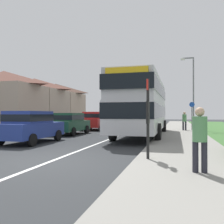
# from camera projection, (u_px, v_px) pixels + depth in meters

# --- Properties ---
(ground_plane) EXTENTS (120.00, 120.00, 0.00)m
(ground_plane) POSITION_uv_depth(u_px,v_px,m) (51.00, 161.00, 7.76)
(ground_plane) COLOR #2D3033
(lane_marking_centre) EXTENTS (0.14, 60.00, 0.01)m
(lane_marking_centre) POSITION_uv_depth(u_px,v_px,m) (114.00, 137.00, 15.49)
(lane_marking_centre) COLOR silver
(lane_marking_centre) RESTS_ON ground_plane
(pavement_near_side) EXTENTS (3.20, 68.00, 0.12)m
(pavement_near_side) POSITION_uv_depth(u_px,v_px,m) (184.00, 142.00, 12.49)
(pavement_near_side) COLOR gray
(pavement_near_side) RESTS_ON ground_plane
(double_decker_bus) EXTENTS (2.80, 10.83, 3.70)m
(double_decker_bus) POSITION_uv_depth(u_px,v_px,m) (142.00, 104.00, 16.28)
(double_decker_bus) COLOR #BCBCC1
(double_decker_bus) RESTS_ON ground_plane
(parked_car_blue) EXTENTS (1.95, 4.06, 1.64)m
(parked_car_blue) POSITION_uv_depth(u_px,v_px,m) (30.00, 125.00, 12.64)
(parked_car_blue) COLOR navy
(parked_car_blue) RESTS_ON ground_plane
(parked_car_dark_green) EXTENTS (1.87, 4.09, 1.56)m
(parked_car_dark_green) POSITION_uv_depth(u_px,v_px,m) (69.00, 123.00, 17.74)
(parked_car_dark_green) COLOR #19472D
(parked_car_dark_green) RESTS_ON ground_plane
(parked_car_red) EXTENTS (1.97, 3.93, 1.68)m
(parked_car_red) POSITION_uv_depth(u_px,v_px,m) (95.00, 120.00, 22.76)
(parked_car_red) COLOR #B21E1E
(parked_car_red) RESTS_ON ground_plane
(parked_car_silver) EXTENTS (1.89, 4.31, 1.69)m
(parked_car_silver) POSITION_uv_depth(u_px,v_px,m) (110.00, 119.00, 27.87)
(parked_car_silver) COLOR #B7B7BC
(parked_car_silver) RESTS_ON ground_plane
(pedestrian_at_stop) EXTENTS (0.34, 0.34, 1.67)m
(pedestrian_at_stop) POSITION_uv_depth(u_px,v_px,m) (200.00, 136.00, 5.80)
(pedestrian_at_stop) COLOR #23232D
(pedestrian_at_stop) RESTS_ON ground_plane
(pedestrian_walking_away) EXTENTS (0.34, 0.34, 1.67)m
(pedestrian_walking_away) POSITION_uv_depth(u_px,v_px,m) (184.00, 120.00, 20.56)
(pedestrian_walking_away) COLOR #23232D
(pedestrian_walking_away) RESTS_ON ground_plane
(bus_stop_sign) EXTENTS (0.09, 0.52, 2.60)m
(bus_stop_sign) POSITION_uv_depth(u_px,v_px,m) (148.00, 113.00, 7.58)
(bus_stop_sign) COLOR black
(bus_stop_sign) RESTS_ON ground_plane
(cycle_route_sign) EXTENTS (0.44, 0.08, 2.52)m
(cycle_route_sign) POSITION_uv_depth(u_px,v_px,m) (192.00, 115.00, 21.02)
(cycle_route_sign) COLOR slate
(cycle_route_sign) RESTS_ON ground_plane
(street_lamp_mid) EXTENTS (1.14, 0.20, 6.51)m
(street_lamp_mid) POSITION_uv_depth(u_px,v_px,m) (192.00, 88.00, 21.64)
(street_lamp_mid) COLOR slate
(street_lamp_mid) RESTS_ON ground_plane
(house_terrace_far_side) EXTENTS (7.99, 18.10, 6.32)m
(house_terrace_far_side) POSITION_uv_depth(u_px,v_px,m) (34.00, 102.00, 33.27)
(house_terrace_far_side) COLOR tan
(house_terrace_far_side) RESTS_ON ground_plane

